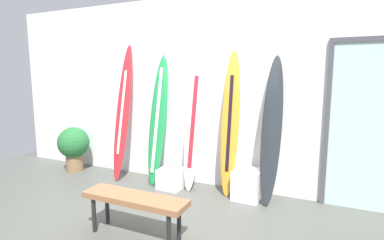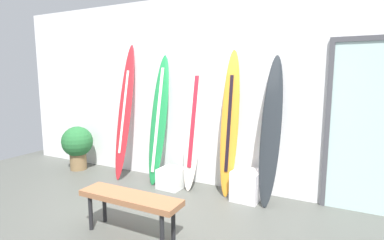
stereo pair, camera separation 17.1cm
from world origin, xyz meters
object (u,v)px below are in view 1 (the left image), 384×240
surfboard_ivory (194,123)px  bench (135,201)px  surfboard_emerald (158,121)px  potted_plant (74,145)px  surfboard_sunset (230,123)px  surfboard_crimson (123,113)px  display_block_left (247,184)px  display_block_center (171,178)px  glass_door (373,124)px  surfboard_charcoal (271,131)px

surfboard_ivory → bench: (0.02, -1.50, -0.59)m
surfboard_emerald → potted_plant: size_ratio=2.56×
surfboard_sunset → surfboard_crimson: bearing=-177.7°
display_block_left → potted_plant: bearing=-178.9°
bench → display_block_center: bearing=103.0°
surfboard_crimson → bench: surfboard_crimson is taller
surfboard_ivory → display_block_center: size_ratio=5.57×
display_block_center → glass_door: glass_door is taller
glass_door → bench: (-2.23, -1.70, -0.70)m
surfboard_charcoal → display_block_left: bearing=-172.3°
potted_plant → surfboard_crimson: bearing=4.8°
surfboard_charcoal → bench: bearing=-126.7°
surfboard_crimson → display_block_left: bearing=-0.6°
display_block_left → bench: size_ratio=0.35×
surfboard_charcoal → bench: 1.91m
surfboard_crimson → display_block_left: 2.21m
surfboard_emerald → surfboard_ivory: size_ratio=0.99×
surfboard_ivory → glass_door: size_ratio=0.95×
surfboard_sunset → surfboard_charcoal: bearing=-5.6°
display_block_left → glass_door: size_ratio=0.19×
surfboard_ivory → surfboard_sunset: (0.54, 0.02, 0.03)m
surfboard_sunset → display_block_left: bearing=-18.4°
surfboard_charcoal → glass_door: size_ratio=0.91×
display_block_left → potted_plant: (-3.04, -0.06, 0.25)m
surfboard_crimson → surfboard_ivory: bearing=2.6°
display_block_center → glass_door: 2.73m
display_block_center → bench: size_ratio=0.32×
surfboard_sunset → glass_door: 1.72m
glass_door → bench: bearing=-142.6°
surfboard_emerald → surfboard_charcoal: size_ratio=1.03×
surfboard_crimson → potted_plant: 1.18m
surfboard_ivory → potted_plant: size_ratio=2.59×
surfboard_emerald → surfboard_sunset: bearing=2.2°
bench → surfboard_crimson: bearing=130.3°
display_block_left → surfboard_ivory: bearing=174.7°
surfboard_sunset → surfboard_charcoal: size_ratio=1.05×
surfboard_crimson → display_block_left: (2.03, -0.02, -0.86)m
surfboard_charcoal → potted_plant: surfboard_charcoal is taller
surfboard_charcoal → potted_plant: bearing=-178.3°
display_block_left → potted_plant: size_ratio=0.52×
surfboard_crimson → surfboard_charcoal: size_ratio=1.12×
display_block_left → display_block_center: size_ratio=1.13×
potted_plant → surfboard_charcoal: bearing=1.7°
surfboard_sunset → surfboard_ivory: bearing=-178.1°
display_block_center → potted_plant: size_ratio=0.46×
surfboard_sunset → surfboard_charcoal: (0.57, -0.06, -0.06)m
surfboard_sunset → bench: bearing=-108.9°
surfboard_ivory → surfboard_charcoal: bearing=-2.0°
surfboard_charcoal → display_block_center: size_ratio=5.37×
surfboard_crimson → bench: 2.02m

